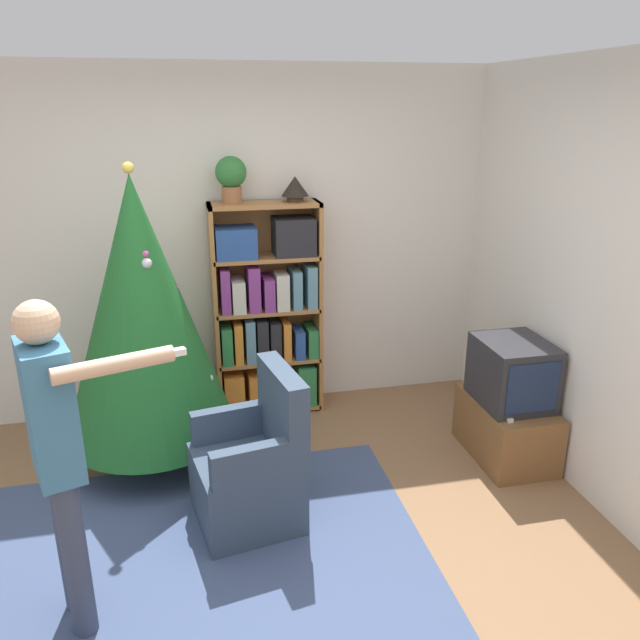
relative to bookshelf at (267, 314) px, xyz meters
name	(u,v)px	position (x,y,z in m)	size (l,w,h in m)	color
ground_plane	(271,570)	(-0.26, -1.83, -0.80)	(14.00, 14.00, 0.00)	#846042
wall_back	(228,245)	(-0.26, 0.23, 0.50)	(8.00, 0.10, 2.60)	silver
area_rug	(174,562)	(-0.75, -1.66, -0.80)	(2.73, 1.87, 0.01)	#3D4C70
bookshelf	(267,314)	(0.00, 0.00, 0.00)	(0.81, 0.30, 1.64)	#A8703D
tv_stand	(506,429)	(1.49, -1.05, -0.60)	(0.46, 0.72, 0.41)	brown
television	(513,372)	(1.49, -1.05, -0.17)	(0.43, 0.52, 0.43)	#28282D
game_remote	(506,417)	(1.35, -1.27, -0.38)	(0.04, 0.12, 0.02)	white
christmas_tree	(142,311)	(-0.87, -0.56, 0.27)	(1.12, 1.12, 1.99)	#4C3323
armchair	(253,470)	(-0.29, -1.37, -0.48)	(0.66, 0.65, 0.92)	#334256
standing_person	(58,444)	(-1.17, -1.95, 0.13)	(0.71, 0.45, 1.58)	#38425B
potted_plant	(231,176)	(-0.23, 0.01, 1.03)	(0.22, 0.22, 0.33)	#935B38
table_lamp	(295,187)	(0.23, 0.01, 0.94)	(0.20, 0.20, 0.18)	#473828
book_pile_near_tree	(232,472)	(-0.38, -0.96, -0.74)	(0.23, 0.18, 0.12)	orange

